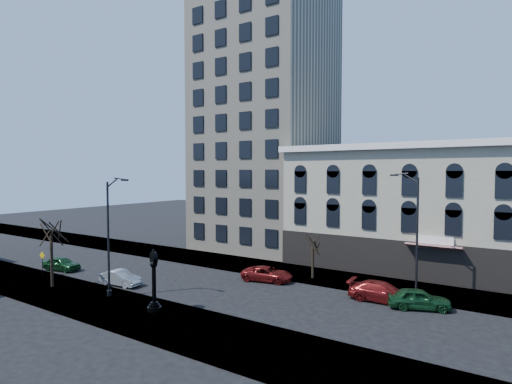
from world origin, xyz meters
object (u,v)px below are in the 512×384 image
Objects in this scene: street_clock at (154,283)px; warning_sign at (42,259)px; street_lamp_near at (114,205)px; car_near_a at (62,264)px; car_near_b at (121,278)px.

warning_sign is (-16.17, 1.11, -0.43)m from street_clock.
street_lamp_near reaches higher than warning_sign.
street_lamp_near reaches higher than street_clock.
warning_sign is at bearing -174.64° from car_near_a.
street_clock is 1.95× the size of warning_sign.
street_lamp_near reaches higher than car_near_a.
warning_sign reaches higher than car_near_b.
car_near_b is at bearing 131.96° from street_lamp_near.
car_near_b is at bearing 7.73° from warning_sign.
street_clock is at bearing -9.14° from warning_sign.
street_lamp_near is 7.57m from car_near_b.
street_clock is 1.11× the size of car_near_b.
street_lamp_near is 12.66m from warning_sign.
street_clock is 16.22m from warning_sign.
car_near_a is 1.02× the size of car_near_b.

